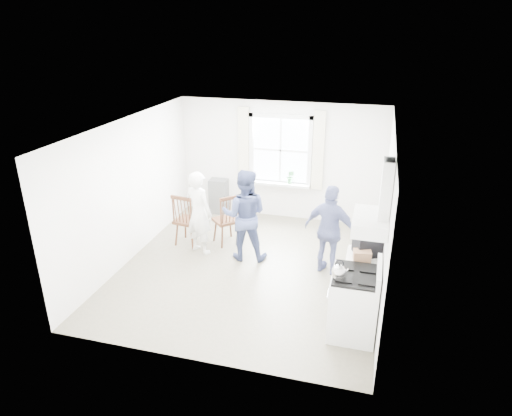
# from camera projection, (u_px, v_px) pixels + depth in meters

# --- Properties ---
(room_shell) EXTENTS (4.62, 5.12, 2.64)m
(room_shell) POSITION_uv_depth(u_px,v_px,m) (249.00, 202.00, 7.74)
(room_shell) COLOR #79715D
(room_shell) RESTS_ON ground
(window_assembly) EXTENTS (1.88, 0.24, 1.70)m
(window_assembly) POSITION_uv_depth(u_px,v_px,m) (280.00, 154.00, 9.86)
(window_assembly) COLOR white
(window_assembly) RESTS_ON room_shell
(range_hood) EXTENTS (0.45, 0.76, 0.94)m
(range_hood) POSITION_uv_depth(u_px,v_px,m) (376.00, 211.00, 5.81)
(range_hood) COLOR white
(range_hood) RESTS_ON room_shell
(shelf_unit) EXTENTS (0.40, 0.30, 0.80)m
(shelf_unit) POSITION_uv_depth(u_px,v_px,m) (219.00, 196.00, 10.50)
(shelf_unit) COLOR slate
(shelf_unit) RESTS_ON ground
(gas_stove) EXTENTS (0.68, 0.76, 1.12)m
(gas_stove) POSITION_uv_depth(u_px,v_px,m) (354.00, 303.00, 6.39)
(gas_stove) COLOR white
(gas_stove) RESTS_ON ground
(kettle) EXTENTS (0.19, 0.19, 0.27)m
(kettle) POSITION_uv_depth(u_px,v_px,m) (339.00, 272.00, 6.09)
(kettle) COLOR silver
(kettle) RESTS_ON gas_stove
(low_cabinet) EXTENTS (0.50, 0.55, 0.90)m
(low_cabinet) POSITION_uv_depth(u_px,v_px,m) (361.00, 280.00, 7.01)
(low_cabinet) COLOR white
(low_cabinet) RESTS_ON ground
(stereo_stack) EXTENTS (0.47, 0.45, 0.33)m
(stereo_stack) POSITION_uv_depth(u_px,v_px,m) (367.00, 244.00, 6.79)
(stereo_stack) COLOR black
(stereo_stack) RESTS_ON low_cabinet
(cardboard_box) EXTENTS (0.27, 0.21, 0.16)m
(cardboard_box) POSITION_uv_depth(u_px,v_px,m) (362.00, 256.00, 6.63)
(cardboard_box) COLOR #936847
(cardboard_box) RESTS_ON low_cabinet
(windsor_chair_a) EXTENTS (0.62, 0.62, 1.06)m
(windsor_chair_a) POSITION_uv_depth(u_px,v_px,m) (228.00, 215.00, 8.88)
(windsor_chair_a) COLOR #442515
(windsor_chair_a) RESTS_ON ground
(windsor_chair_b) EXTENTS (0.52, 0.51, 1.08)m
(windsor_chair_b) POSITION_uv_depth(u_px,v_px,m) (184.00, 215.00, 8.83)
(windsor_chair_b) COLOR #442515
(windsor_chair_b) RESTS_ON ground
(person_left) EXTENTS (0.77, 0.77, 1.62)m
(person_left) POSITION_uv_depth(u_px,v_px,m) (199.00, 213.00, 8.54)
(person_left) COLOR white
(person_left) RESTS_ON ground
(person_mid) EXTENTS (0.96, 0.96, 1.73)m
(person_mid) POSITION_uv_depth(u_px,v_px,m) (245.00, 215.00, 8.31)
(person_mid) COLOR #3F4A75
(person_mid) RESTS_ON ground
(person_right) EXTENTS (1.17, 1.17, 1.62)m
(person_right) POSITION_uv_depth(u_px,v_px,m) (330.00, 230.00, 7.84)
(person_right) COLOR navy
(person_right) RESTS_ON ground
(potted_plant) EXTENTS (0.19, 0.19, 0.30)m
(potted_plant) POSITION_uv_depth(u_px,v_px,m) (290.00, 177.00, 9.90)
(potted_plant) COLOR #2E6833
(potted_plant) RESTS_ON window_assembly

